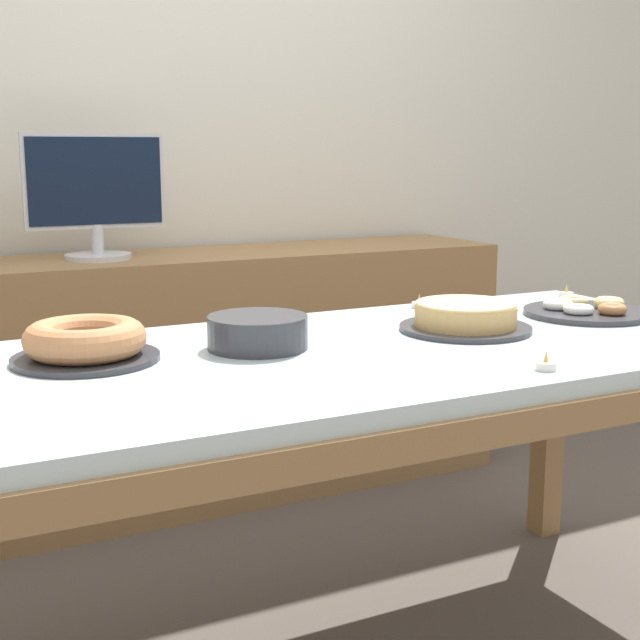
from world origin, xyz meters
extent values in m
cube|color=silver|center=(0.00, 1.43, 1.30)|extent=(8.00, 0.10, 2.60)
cube|color=silver|center=(0.00, 0.00, 0.72)|extent=(1.79, 0.82, 0.04)
cube|color=olive|center=(0.00, -0.39, 0.67)|extent=(1.82, 0.08, 0.06)
cube|color=olive|center=(0.00, 0.39, 0.67)|extent=(1.82, 0.08, 0.06)
cube|color=olive|center=(0.85, 0.36, 0.34)|extent=(0.07, 0.07, 0.67)
cube|color=olive|center=(0.00, 1.13, 0.41)|extent=(2.13, 0.44, 0.81)
cylinder|color=silver|center=(-0.29, 1.13, 0.82)|extent=(0.20, 0.20, 0.02)
cylinder|color=silver|center=(-0.29, 1.13, 0.88)|extent=(0.04, 0.04, 0.09)
cube|color=silver|center=(-0.29, 1.13, 1.05)|extent=(0.42, 0.02, 0.28)
cube|color=black|center=(-0.29, 1.12, 1.05)|extent=(0.40, 0.00, 0.26)
cylinder|color=#333338|center=(0.30, 0.04, 0.74)|extent=(0.30, 0.30, 0.01)
cylinder|color=tan|center=(0.30, 0.04, 0.77)|extent=(0.23, 0.23, 0.05)
cylinder|color=#F4CA7D|center=(0.30, 0.04, 0.80)|extent=(0.23, 0.23, 0.01)
cylinder|color=#333338|center=(-0.55, 0.14, 0.74)|extent=(0.29, 0.29, 0.01)
torus|color=#BC7A4C|center=(-0.55, 0.14, 0.78)|extent=(0.24, 0.24, 0.07)
cylinder|color=#333338|center=(0.68, 0.06, 0.74)|extent=(0.31, 0.31, 0.01)
torus|color=#EAD184|center=(0.75, 0.06, 0.76)|extent=(0.08, 0.08, 0.03)
torus|color=#EAD184|center=(0.70, 0.13, 0.76)|extent=(0.07, 0.07, 0.02)
torus|color=white|center=(0.63, 0.11, 0.76)|extent=(0.08, 0.08, 0.02)
torus|color=white|center=(0.63, 0.03, 0.76)|extent=(0.07, 0.07, 0.02)
torus|color=#B27042|center=(0.70, -0.01, 0.76)|extent=(0.07, 0.07, 0.03)
cylinder|color=#333338|center=(-0.20, 0.09, 0.74)|extent=(0.21, 0.21, 0.01)
cylinder|color=#333338|center=(-0.20, 0.09, 0.75)|extent=(0.21, 0.21, 0.01)
cylinder|color=#333338|center=(-0.20, 0.09, 0.76)|extent=(0.21, 0.21, 0.01)
cylinder|color=#333338|center=(-0.20, 0.09, 0.77)|extent=(0.21, 0.21, 0.01)
cylinder|color=#333338|center=(-0.20, 0.09, 0.78)|extent=(0.21, 0.21, 0.01)
cylinder|color=#333338|center=(-0.20, 0.09, 0.79)|extent=(0.21, 0.21, 0.01)
cylinder|color=#333338|center=(-0.20, 0.09, 0.80)|extent=(0.21, 0.21, 0.01)
cylinder|color=silver|center=(0.83, 0.29, 0.74)|extent=(0.04, 0.04, 0.02)
cylinder|color=white|center=(0.83, 0.29, 0.75)|extent=(0.03, 0.03, 0.00)
cone|color=#F9B74C|center=(0.83, 0.29, 0.76)|extent=(0.01, 0.01, 0.02)
cylinder|color=silver|center=(0.36, 0.26, 0.74)|extent=(0.04, 0.04, 0.02)
cylinder|color=white|center=(0.36, 0.26, 0.75)|extent=(0.03, 0.03, 0.00)
cone|color=#F9B74C|center=(0.36, 0.26, 0.76)|extent=(0.01, 0.01, 0.02)
cylinder|color=silver|center=(0.37, 0.34, 0.74)|extent=(0.04, 0.04, 0.02)
cylinder|color=white|center=(0.37, 0.34, 0.75)|extent=(0.03, 0.03, 0.00)
cone|color=#F9B74C|center=(0.37, 0.34, 0.76)|extent=(0.01, 0.01, 0.02)
cylinder|color=silver|center=(0.21, -0.33, 0.74)|extent=(0.04, 0.04, 0.02)
cylinder|color=white|center=(0.21, -0.33, 0.75)|extent=(0.03, 0.03, 0.00)
cone|color=#F9B74C|center=(0.21, -0.33, 0.76)|extent=(0.01, 0.01, 0.02)
camera|label=1|loc=(-0.91, -1.59, 1.14)|focal=50.00mm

